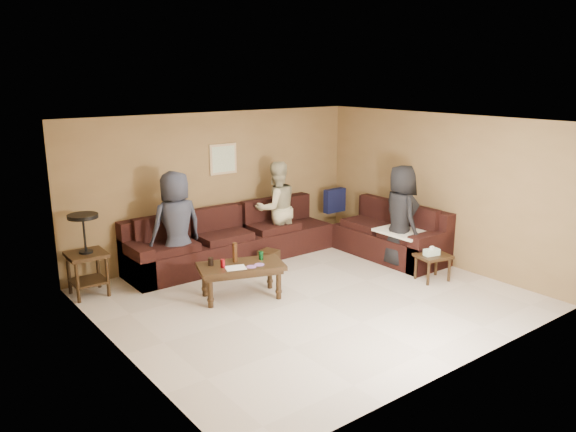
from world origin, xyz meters
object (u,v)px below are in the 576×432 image
at_px(person_left, 176,226).
at_px(person_middle, 276,208).
at_px(coffee_table, 241,269).
at_px(person_right, 401,216).
at_px(waste_bin, 269,260).
at_px(sectional_sofa, 290,242).
at_px(end_table_left, 86,253).
at_px(side_table_right, 433,258).

bearing_deg(person_left, person_middle, -177.39).
height_order(coffee_table, person_right, person_right).
bearing_deg(waste_bin, person_middle, 45.69).
distance_m(sectional_sofa, end_table_left, 3.34).
bearing_deg(person_left, sectional_sofa, 169.27).
xyz_separation_m(coffee_table, person_left, (-0.35, 1.26, 0.43)).
xyz_separation_m(person_left, person_middle, (1.97, 0.09, -0.03)).
xyz_separation_m(sectional_sofa, end_table_left, (-3.28, 0.52, 0.30)).
bearing_deg(person_middle, end_table_left, 6.17).
bearing_deg(person_right, person_left, 82.05).
relative_size(sectional_sofa, waste_bin, 14.11).
height_order(end_table_left, person_left, person_left).
bearing_deg(side_table_right, end_table_left, 149.16).
height_order(person_left, person_right, person_left).
distance_m(waste_bin, person_right, 2.28).
bearing_deg(end_table_left, person_middle, -1.16).
relative_size(sectional_sofa, person_left, 2.74).
bearing_deg(waste_bin, end_table_left, 165.21).
bearing_deg(person_right, coffee_table, 101.33).
bearing_deg(coffee_table, person_middle, 39.84).
relative_size(coffee_table, end_table_left, 1.10).
height_order(side_table_right, person_middle, person_middle).
xyz_separation_m(coffee_table, end_table_left, (-1.70, 1.42, 0.21)).
relative_size(end_table_left, person_right, 0.71).
relative_size(waste_bin, person_left, 0.19).
height_order(coffee_table, side_table_right, coffee_table).
xyz_separation_m(end_table_left, person_middle, (3.32, -0.07, 0.20)).
xyz_separation_m(side_table_right, person_right, (0.13, 0.79, 0.48)).
xyz_separation_m(waste_bin, person_left, (-1.34, 0.55, 0.69)).
bearing_deg(person_left, end_table_left, -6.76).
bearing_deg(person_left, side_table_right, 141.06).
xyz_separation_m(end_table_left, waste_bin, (2.69, -0.71, -0.46)).
bearing_deg(coffee_table, end_table_left, 140.10).
height_order(end_table_left, waste_bin, end_table_left).
height_order(end_table_left, person_middle, person_middle).
bearing_deg(waste_bin, coffee_table, -144.46).
bearing_deg(end_table_left, sectional_sofa, -9.07).
height_order(person_middle, person_right, person_right).
bearing_deg(end_table_left, person_left, -6.72).
bearing_deg(sectional_sofa, waste_bin, -162.48).
bearing_deg(person_right, waste_bin, 78.36).
height_order(sectional_sofa, person_middle, person_middle).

